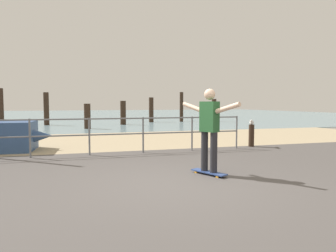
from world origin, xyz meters
TOP-DOWN VIEW (x-y plane):
  - ground_plane at (0.00, -1.00)m, footprint 24.00×10.00m
  - beach_strip at (0.00, 7.00)m, footprint 24.00×6.00m
  - sea_surface at (0.00, 35.00)m, footprint 72.00×50.00m
  - railing_fence at (-2.89, 3.60)m, footprint 12.12×0.05m
  - skateboard at (0.79, 0.46)m, footprint 0.52×0.81m
  - skateboarder at (0.79, 0.46)m, footprint 0.70×1.35m
  - bollard_short at (3.82, 3.84)m, footprint 0.18×0.18m
  - seagull at (3.81, 3.82)m, footprint 0.32×0.43m
  - groyne_post_0 at (-5.94, 15.38)m, footprint 0.35×0.35m
  - groyne_post_1 at (-3.51, 16.64)m, footprint 0.34×0.34m
  - groyne_post_2 at (-1.07, 12.92)m, footprint 0.36×0.36m
  - groyne_post_3 at (1.37, 15.74)m, footprint 0.37×0.37m
  - groyne_post_4 at (3.81, 17.81)m, footprint 0.35×0.35m
  - groyne_post_5 at (6.25, 17.88)m, footprint 0.28×0.28m
  - groyne_post_6 at (8.68, 17.17)m, footprint 0.36×0.36m

SIDE VIEW (x-z plane):
  - ground_plane at x=0.00m, z-range -0.02..0.02m
  - beach_strip at x=0.00m, z-range -0.02..0.02m
  - sea_surface at x=0.00m, z-range -0.02..0.02m
  - skateboard at x=0.79m, z-range 0.03..0.11m
  - bollard_short at x=3.82m, z-range 0.00..0.75m
  - railing_fence at x=-2.89m, z-range 0.17..1.22m
  - groyne_post_2 at x=-1.07m, z-range 0.00..1.43m
  - groyne_post_3 at x=1.37m, z-range 0.00..1.61m
  - seagull at x=3.81m, z-range 0.74..0.91m
  - groyne_post_6 at x=8.68m, z-range 0.00..1.78m
  - groyne_post_4 at x=3.81m, z-range 0.00..1.89m
  - skateboarder at x=0.79m, z-range 0.19..1.84m
  - groyne_post_1 at x=-3.51m, z-range 0.00..2.16m
  - groyne_post_5 at x=6.25m, z-range 0.00..2.31m
  - groyne_post_0 at x=-5.94m, z-range 0.00..2.33m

